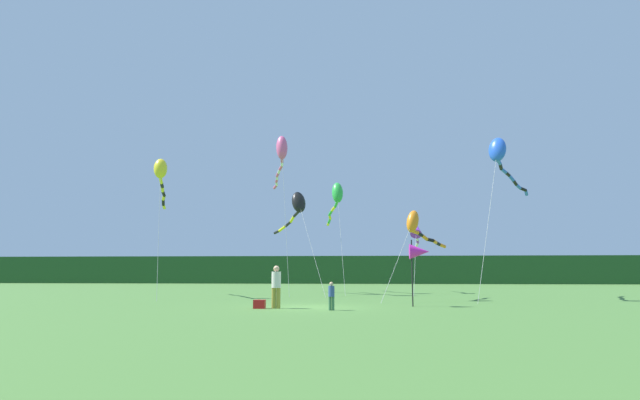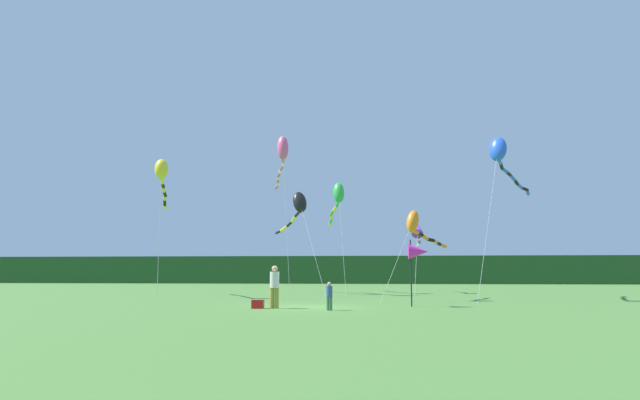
# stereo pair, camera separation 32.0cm
# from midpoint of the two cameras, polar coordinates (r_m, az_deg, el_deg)

# --- Properties ---
(ground_plane) EXTENTS (120.00, 120.00, 0.00)m
(ground_plane) POSITION_cam_midpoint_polar(r_m,az_deg,el_deg) (24.03, -1.04, -11.54)
(ground_plane) COLOR #477533
(distant_treeline) EXTENTS (108.00, 2.75, 3.54)m
(distant_treeline) POSITION_cam_midpoint_polar(r_m,az_deg,el_deg) (68.87, 3.33, -7.57)
(distant_treeline) COLOR #234C23
(distant_treeline) RESTS_ON ground
(person_adult) EXTENTS (0.40, 0.40, 1.84)m
(person_adult) POSITION_cam_midpoint_polar(r_m,az_deg,el_deg) (23.17, -4.56, -9.12)
(person_adult) COLOR olive
(person_adult) RESTS_ON ground
(person_child) EXTENTS (0.25, 0.25, 1.16)m
(person_child) POSITION_cam_midpoint_polar(r_m,az_deg,el_deg) (21.99, 1.45, -10.21)
(person_child) COLOR #3F724C
(person_child) RESTS_ON ground
(cooler_box) EXTENTS (0.50, 0.35, 0.37)m
(cooler_box) POSITION_cam_midpoint_polar(r_m,az_deg,el_deg) (23.25, -6.36, -11.17)
(cooler_box) COLOR red
(cooler_box) RESTS_ON ground
(banner_flag_pole) EXTENTS (0.90, 0.70, 3.04)m
(banner_flag_pole) POSITION_cam_midpoint_polar(r_m,az_deg,el_deg) (24.72, 10.96, -5.57)
(banner_flag_pole) COLOR black
(banner_flag_pole) RESTS_ON ground
(kite_rainbow) EXTENTS (2.54, 7.95, 11.12)m
(kite_rainbow) POSITION_cam_midpoint_polar(r_m,az_deg,el_deg) (37.35, -3.87, 5.19)
(kite_rainbow) COLOR #B2B2B2
(kite_rainbow) RESTS_ON ground
(kite_yellow) EXTENTS (3.25, 8.55, 8.60)m
(kite_yellow) POSITION_cam_midpoint_polar(r_m,az_deg,el_deg) (34.57, -16.52, 2.58)
(kite_yellow) COLOR #B2B2B2
(kite_yellow) RESTS_ON ground
(kite_orange) EXTENTS (4.24, 6.41, 5.13)m
(kite_orange) POSITION_cam_midpoint_polar(r_m,az_deg,el_deg) (30.17, 10.71, -2.71)
(kite_orange) COLOR #B2B2B2
(kite_orange) RESTS_ON ground
(kite_purple) EXTENTS (1.28, 8.34, 5.43)m
(kite_purple) POSITION_cam_midpoint_polar(r_m,az_deg,el_deg) (39.89, 10.80, -3.31)
(kite_purple) COLOR #B2B2B2
(kite_purple) RESTS_ON ground
(kite_black) EXTENTS (4.87, 8.90, 7.43)m
(kite_black) POSITION_cam_midpoint_polar(r_m,az_deg,el_deg) (38.07, -2.16, -0.62)
(kite_black) COLOR #B2B2B2
(kite_black) RESTS_ON ground
(kite_blue) EXTENTS (5.41, 8.94, 9.36)m
(kite_blue) POSITION_cam_midpoint_polar(r_m,az_deg,el_deg) (32.49, 19.32, 4.60)
(kite_blue) COLOR #B2B2B2
(kite_blue) RESTS_ON ground
(kite_green) EXTENTS (1.89, 9.01, 8.30)m
(kite_green) POSITION_cam_midpoint_polar(r_m,az_deg,el_deg) (39.53, 2.16, 0.36)
(kite_green) COLOR #B2B2B2
(kite_green) RESTS_ON ground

